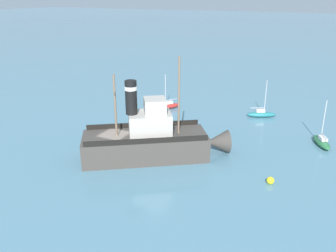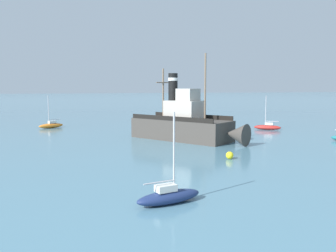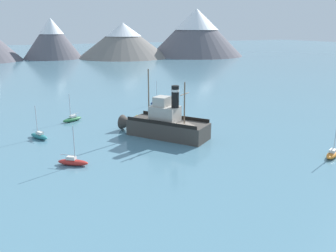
# 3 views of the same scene
# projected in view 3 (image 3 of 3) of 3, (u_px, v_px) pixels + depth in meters

# --- Properties ---
(ground_plane) EXTENTS (600.00, 600.00, 0.00)m
(ground_plane) POSITION_uv_depth(u_px,v_px,m) (184.00, 141.00, 51.21)
(ground_plane) COLOR teal
(mountain_ridge) EXTENTS (195.44, 61.30, 25.27)m
(mountain_ridge) POSITION_uv_depth(u_px,v_px,m) (94.00, 35.00, 180.47)
(mountain_ridge) COLOR slate
(mountain_ridge) RESTS_ON ground
(old_tugboat) EXTENTS (11.03, 13.73, 9.90)m
(old_tugboat) POSITION_uv_depth(u_px,v_px,m) (164.00, 124.00, 52.90)
(old_tugboat) COLOR #423D38
(old_tugboat) RESTS_ON ground
(sailboat_orange) EXTENTS (3.90, 2.64, 4.90)m
(sailboat_orange) POSITION_uv_depth(u_px,v_px,m) (333.00, 154.00, 44.79)
(sailboat_orange) COLOR orange
(sailboat_orange) RESTS_ON ground
(sailboat_green) EXTENTS (3.90, 2.63, 4.90)m
(sailboat_green) POSITION_uv_depth(u_px,v_px,m) (72.00, 119.00, 61.60)
(sailboat_green) COLOR #286B3D
(sailboat_green) RESTS_ON ground
(sailboat_navy) EXTENTS (3.95, 1.94, 4.90)m
(sailboat_navy) POSITION_uv_depth(u_px,v_px,m) (158.00, 102.00, 75.37)
(sailboat_navy) COLOR navy
(sailboat_navy) RESTS_ON ground
(sailboat_red) EXTENTS (3.71, 3.15, 4.90)m
(sailboat_red) POSITION_uv_depth(u_px,v_px,m) (73.00, 162.00, 42.15)
(sailboat_red) COLOR #B22823
(sailboat_red) RESTS_ON ground
(sailboat_teal) EXTENTS (2.70, 3.89, 4.90)m
(sailboat_teal) POSITION_uv_depth(u_px,v_px,m) (39.00, 136.00, 52.11)
(sailboat_teal) COLOR #23757A
(sailboat_teal) RESTS_ON ground
(mooring_buoy) EXTENTS (0.65, 0.65, 0.65)m
(mooring_buoy) POSITION_uv_depth(u_px,v_px,m) (137.00, 117.00, 63.43)
(mooring_buoy) COLOR yellow
(mooring_buoy) RESTS_ON ground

